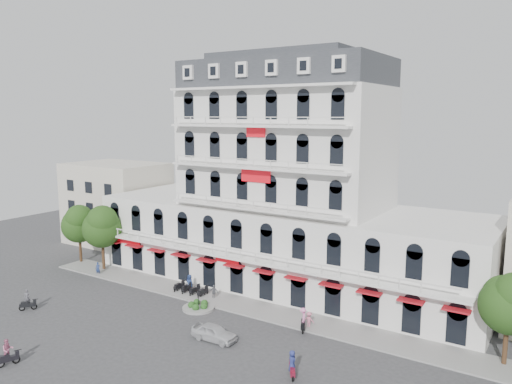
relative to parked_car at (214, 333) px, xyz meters
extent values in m
plane|color=#38383A|center=(-2.55, -1.33, -0.70)|extent=(120.00, 120.00, 0.00)
cube|color=gray|center=(-2.55, 7.67, -0.62)|extent=(53.00, 4.00, 0.16)
cube|color=silver|center=(-2.55, 16.67, 3.80)|extent=(45.00, 14.00, 9.00)
cube|color=silver|center=(-2.55, 16.67, 14.80)|extent=(22.00, 12.00, 13.00)
cube|color=#2D3035|center=(-2.55, 16.67, 22.80)|extent=(21.56, 11.76, 3.00)
cube|color=#2D3035|center=(-2.55, 16.67, 24.70)|extent=(15.84, 8.64, 0.80)
cube|color=#B01520|center=(-2.55, 9.17, 2.80)|extent=(40.50, 1.00, 0.15)
cube|color=red|center=(-2.55, 10.55, 12.30)|extent=(3.50, 0.10, 1.40)
cube|color=beige|center=(-32.55, 18.67, 5.30)|extent=(14.00, 10.00, 12.00)
cylinder|color=gray|center=(-5.55, 4.67, -0.58)|extent=(3.20, 3.20, 0.24)
cylinder|color=black|center=(-5.55, 4.67, 0.20)|extent=(0.08, 0.08, 1.40)
sphere|color=#224A18|center=(-4.85, 4.67, -0.25)|extent=(0.70, 0.70, 0.70)
sphere|color=#224A18|center=(-5.33, 5.33, -0.25)|extent=(0.70, 0.70, 0.70)
sphere|color=#224A18|center=(-6.11, 5.08, -0.25)|extent=(0.70, 0.70, 0.70)
sphere|color=#224A18|center=(-6.13, 4.27, -0.25)|extent=(0.70, 0.70, 0.70)
sphere|color=#224A18|center=(-5.35, 3.99, -0.25)|extent=(0.70, 0.70, 0.70)
cylinder|color=#382314|center=(-28.55, 8.67, 1.06)|extent=(0.36, 0.36, 3.52)
sphere|color=#1D3D13|center=(-28.55, 8.67, 4.26)|extent=(4.48, 4.48, 4.48)
sphere|color=#1D3D13|center=(-28.05, 8.37, 5.30)|extent=(3.52, 3.52, 3.52)
sphere|color=#1D3D13|center=(-28.95, 8.97, 4.90)|extent=(3.20, 3.20, 3.20)
cylinder|color=#382314|center=(-23.55, 8.17, 1.17)|extent=(0.36, 0.36, 3.74)
sphere|color=#1D3D13|center=(-23.55, 8.17, 4.57)|extent=(4.76, 4.76, 4.76)
sphere|color=#1D3D13|center=(-23.05, 7.87, 5.67)|extent=(3.74, 3.74, 3.74)
sphere|color=#1D3D13|center=(-23.95, 8.47, 5.25)|extent=(3.40, 3.40, 3.40)
cylinder|color=#382314|center=(21.45, 8.67, 1.02)|extent=(0.36, 0.36, 3.43)
sphere|color=#1D3D13|center=(21.45, 8.67, 4.14)|extent=(4.37, 4.37, 4.37)
sphere|color=#1D3D13|center=(21.05, 8.97, 4.76)|extent=(3.12, 3.12, 3.12)
imported|color=silver|center=(0.00, 0.00, 0.00)|extent=(4.17, 1.80, 1.40)
cube|color=black|center=(-19.56, -4.69, -0.15)|extent=(1.22, 1.38, 0.35)
torus|color=black|center=(-19.21, -4.26, -0.42)|extent=(0.47, 0.54, 0.60)
torus|color=black|center=(-19.91, -5.11, -0.42)|extent=(0.47, 0.54, 0.60)
imported|color=#505056|center=(-19.56, -4.69, 0.59)|extent=(0.70, 0.73, 1.69)
cube|color=black|center=(-10.68, -12.05, -0.15)|extent=(0.82, 1.53, 0.35)
torus|color=black|center=(-10.50, -11.53, -0.42)|extent=(0.31, 0.61, 0.60)
torus|color=black|center=(-10.86, -12.57, -0.42)|extent=(0.31, 0.61, 0.60)
imported|color=#C4688B|center=(-10.68, -12.05, 0.60)|extent=(0.88, 0.99, 1.70)
cube|color=maroon|center=(8.54, -1.75, -0.15)|extent=(1.12, 1.44, 0.35)
torus|color=black|center=(8.24, -1.29, -0.42)|extent=(0.43, 0.57, 0.60)
torus|color=black|center=(8.85, -2.20, -0.42)|extent=(0.43, 0.57, 0.60)
imported|color=navy|center=(8.54, -1.75, 0.57)|extent=(0.88, 0.96, 1.64)
cube|color=black|center=(5.54, 5.77, -0.15)|extent=(0.95, 1.51, 0.35)
torus|color=black|center=(5.77, 5.27, -0.42)|extent=(0.36, 0.59, 0.60)
torus|color=black|center=(5.31, 6.27, -0.42)|extent=(0.36, 0.59, 0.60)
imported|color=pink|center=(5.54, 5.77, 0.60)|extent=(1.04, 1.27, 1.71)
imported|color=navy|center=(-9.65, 8.17, 0.22)|extent=(0.93, 0.63, 1.85)
imported|color=slate|center=(-5.94, 7.70, 0.06)|extent=(0.95, 0.54, 1.53)
imported|color=#D36F8C|center=(5.70, 6.66, 0.06)|extent=(1.01, 0.62, 1.52)
imported|color=navy|center=(-22.55, 6.44, 0.09)|extent=(0.69, 0.62, 1.58)
camera|label=1|loc=(24.81, -31.92, 18.47)|focal=35.00mm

